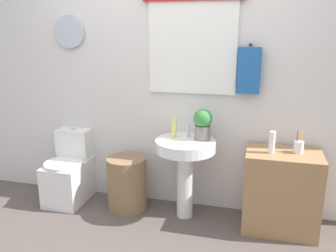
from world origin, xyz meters
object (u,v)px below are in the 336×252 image
Objects in this scene: pedestal_sink at (185,158)px; lotion_bottle at (272,142)px; wooden_cabinet at (281,191)px; toilet at (69,174)px; soap_bottle at (174,128)px; toothbrush_cup at (299,147)px; laundry_hamper at (127,183)px; potted_plant at (203,123)px.

lotion_bottle is at bearing -3.09° from pedestal_sink.
toilet is at bearing 179.17° from wooden_cabinet.
lotion_bottle is (0.86, -0.09, -0.04)m from soap_bottle.
toothbrush_cup is at bearing -0.26° from toilet.
soap_bottle reaches higher than toothbrush_cup.
pedestal_sink reaches higher than laundry_hamper.
wooden_cabinet is at bearing -169.54° from toothbrush_cup.
pedestal_sink is 0.98m from toothbrush_cup.
laundry_hamper is at bearing -175.21° from potted_plant.
soap_bottle is 0.65× the size of potted_plant.
laundry_hamper is 2.88× the size of soap_bottle.
toothbrush_cup is (0.22, 0.06, -0.04)m from lotion_bottle.
pedestal_sink is at bearing 0.00° from laundry_hamper.
toothbrush_cup reaches higher than laundry_hamper.
soap_bottle reaches higher than wooden_cabinet.
potted_plant is (0.14, 0.06, 0.32)m from pedestal_sink.
soap_bottle is at bearing 1.05° from toilet.
pedestal_sink reaches higher than wooden_cabinet.
toothbrush_cup is (1.54, 0.02, 0.50)m from laundry_hamper.
potted_plant reaches higher than toilet.
soap_bottle is 0.97× the size of lotion_bottle.
toilet is at bearing 178.59° from pedestal_sink.
laundry_hamper is at bearing 178.26° from lotion_bottle.
potted_plant reaches higher than pedestal_sink.
lotion_bottle is (1.95, -0.07, 0.52)m from toilet.
pedestal_sink reaches higher than toilet.
lotion_bottle is (-0.11, -0.04, 0.45)m from wooden_cabinet.
lotion_bottle reaches higher than pedestal_sink.
wooden_cabinet is 0.42m from toothbrush_cup.
soap_bottle is at bearing 178.42° from toothbrush_cup.
toilet is 3.97× the size of toothbrush_cup.
laundry_hamper is at bearing -179.25° from toothbrush_cup.
soap_bottle is at bearing 177.05° from wooden_cabinet.
toothbrush_cup is at bearing 10.46° from wooden_cabinet.
toilet is 2.62× the size of potted_plant.
toilet is 4.04× the size of soap_bottle.
pedestal_sink is at bearing -156.80° from potted_plant.
potted_plant is 1.50× the size of lotion_bottle.
lotion_bottle is (0.74, -0.04, 0.23)m from pedestal_sink.
pedestal_sink is (0.58, 0.00, 0.31)m from laundry_hamper.
lotion_bottle reaches higher than toothbrush_cup.
pedestal_sink is 0.88m from wooden_cabinet.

